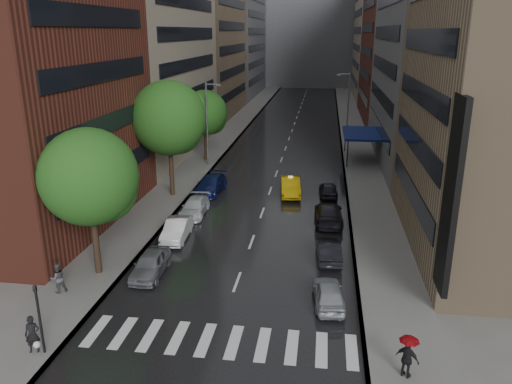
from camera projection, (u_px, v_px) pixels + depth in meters
The scene contains 21 objects.
ground at pixel (224, 318), 26.04m from camera, with size 220.00×220.00×0.00m, color gray.
road at pixel (291, 133), 73.16m from camera, with size 14.00×140.00×0.01m, color black.
sidewalk_left at pixel (231, 131), 74.31m from camera, with size 4.00×140.00×0.15m, color gray.
sidewalk_right at pixel (353, 134), 71.96m from camera, with size 4.00×140.00×0.15m, color gray.
crosswalk at pixel (220, 341), 24.12m from camera, with size 13.15×2.80×0.01m.
buildings_left at pixel (202, 20), 78.47m from camera, with size 8.00×108.00×38.00m.
buildings_right at pixel (399, 26), 72.89m from camera, with size 8.05×109.10×36.00m.
building_far at pixel (310, 24), 132.32m from camera, with size 40.00×14.00×32.00m, color slate.
tree_near at pixel (89, 177), 28.83m from camera, with size 5.72×5.72×9.12m.
tree_mid at pixel (169, 118), 43.12m from camera, with size 6.50×6.50×10.37m.
tree_far at pixel (205, 113), 55.99m from camera, with size 5.08×5.08×8.09m.
taxi at pixel (290, 186), 45.47m from camera, with size 1.69×4.85×1.60m, color #E1AF0B.
parked_cars_left at pixel (190, 212), 39.25m from camera, with size 2.51×21.44×1.51m.
parked_cars_right at pixel (329, 226), 36.41m from camera, with size 2.33×22.98×1.53m.
ped_bag_walker at pixel (33, 335), 22.82m from camera, with size 0.77×0.62×1.82m.
ped_black_umbrella at pixel (57, 272), 27.99m from camera, with size 1.08×1.07×2.09m.
ped_red_umbrella at pixel (408, 353), 21.06m from camera, with size 1.10×0.92×2.01m.
traffic_light at pixel (39, 313), 22.41m from camera, with size 0.18×0.15×3.45m.
street_lamp_left at pixel (208, 122), 53.81m from camera, with size 1.74×0.22×9.00m.
street_lamp_right at pixel (348, 106), 65.94m from camera, with size 1.74×0.22×9.00m.
awning at pixel (361, 134), 56.89m from camera, with size 4.00×8.00×3.12m.
Camera 1 is at (4.78, -22.29, 14.30)m, focal length 35.00 mm.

